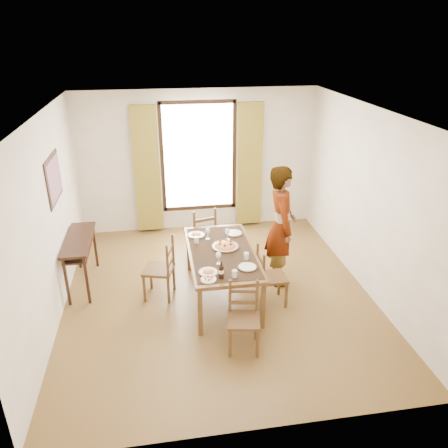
{
  "coord_description": "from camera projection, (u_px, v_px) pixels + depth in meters",
  "views": [
    {
      "loc": [
        -0.8,
        -5.55,
        3.7
      ],
      "look_at": [
        0.15,
        0.33,
        1.0
      ],
      "focal_mm": 35.0,
      "sensor_mm": 36.0,
      "label": 1
    }
  ],
  "objects": [
    {
      "name": "chair_south",
      "position": [
        243.0,
        319.0,
        5.38
      ],
      "size": [
        0.45,
        0.45,
        0.88
      ],
      "rotation": [
        0.0,
        0.0,
        -0.17
      ],
      "color": "#50391A",
      "rests_on": "ground"
    },
    {
      "name": "tumbler_a",
      "position": [
        246.0,
        256.0,
        6.03
      ],
      "size": [
        0.07,
        0.07,
        0.1
      ],
      "primitive_type": "cylinder",
      "color": "silver",
      "rests_on": "dining_table"
    },
    {
      "name": "tumbler_b",
      "position": [
        196.0,
        240.0,
        6.49
      ],
      "size": [
        0.07,
        0.07,
        0.1
      ],
      "primitive_type": "cylinder",
      "color": "silver",
      "rests_on": "dining_table"
    },
    {
      "name": "tumbler_c",
      "position": [
        235.0,
        274.0,
        5.6
      ],
      "size": [
        0.07,
        0.07,
        0.1
      ],
      "primitive_type": "cylinder",
      "color": "silver",
      "rests_on": "dining_table"
    },
    {
      "name": "chair_east",
      "position": [
        270.0,
        278.0,
        6.25
      ],
      "size": [
        0.41,
        0.41,
        0.9
      ],
      "rotation": [
        0.0,
        0.0,
        1.6
      ],
      "color": "#50391A",
      "rests_on": "ground"
    },
    {
      "name": "plate_nw",
      "position": [
        196.0,
        234.0,
        6.73
      ],
      "size": [
        0.27,
        0.27,
        0.05
      ],
      "primitive_type": null,
      "color": "silver",
      "rests_on": "dining_table"
    },
    {
      "name": "caprese_plate",
      "position": [
        208.0,
        279.0,
        5.55
      ],
      "size": [
        0.2,
        0.2,
        0.04
      ],
      "primitive_type": null,
      "color": "silver",
      "rests_on": "dining_table"
    },
    {
      "name": "console_table",
      "position": [
        79.0,
        245.0,
        6.6
      ],
      "size": [
        0.38,
        1.2,
        0.8
      ],
      "color": "black",
      "rests_on": "ground"
    },
    {
      "name": "dining_table",
      "position": [
        222.0,
        255.0,
        6.29
      ],
      "size": [
        0.95,
        1.82,
        0.76
      ],
      "color": "brown",
      "rests_on": "ground"
    },
    {
      "name": "wine_glass_a",
      "position": [
        219.0,
        258.0,
        5.9
      ],
      "size": [
        0.08,
        0.08,
        0.18
      ],
      "primitive_type": null,
      "color": "white",
      "rests_on": "dining_table"
    },
    {
      "name": "wine_glass_c",
      "position": [
        208.0,
        234.0,
        6.59
      ],
      "size": [
        0.08,
        0.08,
        0.18
      ],
      "primitive_type": null,
      "color": "white",
      "rests_on": "dining_table"
    },
    {
      "name": "chair_west",
      "position": [
        161.0,
        270.0,
        6.4
      ],
      "size": [
        0.52,
        0.52,
        0.95
      ],
      "rotation": [
        0.0,
        0.0,
        -1.84
      ],
      "color": "#50391A",
      "rests_on": "ground"
    },
    {
      "name": "room_shell",
      "position": [
        216.0,
        195.0,
        6.11
      ],
      "size": [
        4.6,
        5.1,
        2.74
      ],
      "color": "white",
      "rests_on": "ground"
    },
    {
      "name": "plate_sw",
      "position": [
        208.0,
        271.0,
        5.7
      ],
      "size": [
        0.27,
        0.27,
        0.05
      ],
      "primitive_type": null,
      "color": "silver",
      "rests_on": "dining_table"
    },
    {
      "name": "plate_ne",
      "position": [
        234.0,
        232.0,
        6.79
      ],
      "size": [
        0.27,
        0.27,
        0.05
      ],
      "primitive_type": null,
      "color": "silver",
      "rests_on": "dining_table"
    },
    {
      "name": "plate_se",
      "position": [
        247.0,
        266.0,
        5.83
      ],
      "size": [
        0.27,
        0.27,
        0.05
      ],
      "primitive_type": null,
      "color": "silver",
      "rests_on": "dining_table"
    },
    {
      "name": "wine_glass_b",
      "position": [
        227.0,
        234.0,
        6.57
      ],
      "size": [
        0.08,
        0.08,
        0.18
      ],
      "primitive_type": null,
      "color": "white",
      "rests_on": "dining_table"
    },
    {
      "name": "wine_bottle",
      "position": [
        221.0,
        270.0,
        5.55
      ],
      "size": [
        0.07,
        0.07,
        0.25
      ],
      "primitive_type": null,
      "color": "black",
      "rests_on": "dining_table"
    },
    {
      "name": "pasta_platter",
      "position": [
        225.0,
        244.0,
        6.36
      ],
      "size": [
        0.4,
        0.4,
        0.1
      ],
      "primitive_type": null,
      "color": "red",
      "rests_on": "dining_table"
    },
    {
      "name": "chair_north",
      "position": [
        202.0,
        235.0,
        7.44
      ],
      "size": [
        0.53,
        0.53,
        0.98
      ],
      "rotation": [
        0.0,
        0.0,
        3.41
      ],
      "color": "#50391A",
      "rests_on": "ground"
    },
    {
      "name": "man",
      "position": [
        281.0,
        226.0,
        6.61
      ],
      "size": [
        0.76,
        0.57,
        1.89
      ],
      "primitive_type": "imported",
      "rotation": [
        0.0,
        0.0,
        1.49
      ],
      "color": "#919399",
      "rests_on": "ground"
    },
    {
      "name": "ground",
      "position": [
        218.0,
        293.0,
        6.64
      ],
      "size": [
        5.0,
        5.0,
        0.0
      ],
      "primitive_type": "plane",
      "color": "#523519",
      "rests_on": "ground"
    }
  ]
}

